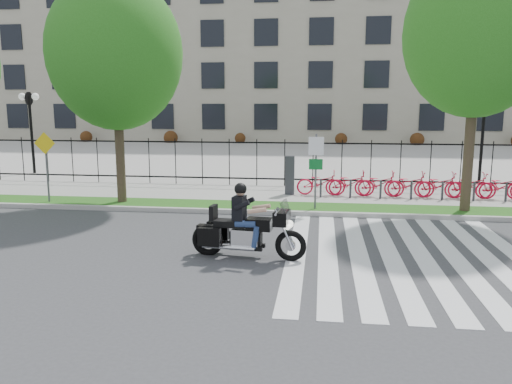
# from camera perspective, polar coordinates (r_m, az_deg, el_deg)

# --- Properties ---
(ground) EXTENTS (120.00, 120.00, 0.00)m
(ground) POSITION_cam_1_polar(r_m,az_deg,el_deg) (12.75, -5.29, -6.44)
(ground) COLOR #39393B
(ground) RESTS_ON ground
(curb) EXTENTS (60.00, 0.20, 0.15)m
(curb) POSITION_cam_1_polar(r_m,az_deg,el_deg) (16.63, -2.18, -2.26)
(curb) COLOR #A09D97
(curb) RESTS_ON ground
(grass_verge) EXTENTS (60.00, 1.50, 0.15)m
(grass_verge) POSITION_cam_1_polar(r_m,az_deg,el_deg) (17.45, -1.71, -1.68)
(grass_verge) COLOR #1F4B12
(grass_verge) RESTS_ON ground
(sidewalk) EXTENTS (60.00, 3.50, 0.15)m
(sidewalk) POSITION_cam_1_polar(r_m,az_deg,el_deg) (19.88, -0.56, -0.24)
(sidewalk) COLOR #A3A098
(sidewalk) RESTS_ON ground
(plaza) EXTENTS (80.00, 34.00, 0.10)m
(plaza) POSITION_cam_1_polar(r_m,az_deg,el_deg) (37.19, 3.24, 4.45)
(plaza) COLOR #A3A098
(plaza) RESTS_ON ground
(crosswalk_stripes) EXTENTS (5.70, 8.00, 0.01)m
(crosswalk_stripes) POSITION_cam_1_polar(r_m,az_deg,el_deg) (12.62, 16.78, -6.97)
(crosswalk_stripes) COLOR silver
(crosswalk_stripes) RESTS_ON ground
(iron_fence) EXTENTS (30.00, 0.06, 2.00)m
(iron_fence) POSITION_cam_1_polar(r_m,az_deg,el_deg) (21.44, 0.09, 3.40)
(iron_fence) COLOR black
(iron_fence) RESTS_ON sidewalk
(office_building) EXTENTS (60.00, 21.90, 20.15)m
(office_building) POSITION_cam_1_polar(r_m,az_deg,el_deg) (57.26, 4.90, 16.28)
(office_building) COLOR gray
(office_building) RESTS_ON ground
(lamp_post_left) EXTENTS (1.06, 0.70, 4.25)m
(lamp_post_left) POSITION_cam_1_polar(r_m,az_deg,el_deg) (28.10, -24.42, 8.28)
(lamp_post_left) COLOR black
(lamp_post_left) RESTS_ON ground
(lamp_post_right) EXTENTS (1.06, 0.70, 4.25)m
(lamp_post_right) POSITION_cam_1_polar(r_m,az_deg,el_deg) (25.00, 24.63, 8.17)
(lamp_post_right) COLOR black
(lamp_post_right) RESTS_ON ground
(street_tree_1) EXTENTS (4.60, 4.60, 7.84)m
(street_tree_1) POSITION_cam_1_polar(r_m,az_deg,el_deg) (18.39, -15.78, 15.02)
(street_tree_1) COLOR #35291D
(street_tree_1) RESTS_ON grass_verge
(street_tree_2) EXTENTS (4.55, 4.55, 8.25)m
(street_tree_2) POSITION_cam_1_polar(r_m,az_deg,el_deg) (17.66, 23.98, 16.22)
(street_tree_2) COLOR #35291D
(street_tree_2) RESTS_ON grass_verge
(bike_share_station) EXTENTS (11.10, 0.86, 1.50)m
(bike_share_station) POSITION_cam_1_polar(r_m,az_deg,el_deg) (19.82, 20.04, 0.78)
(bike_share_station) COLOR #2D2D33
(bike_share_station) RESTS_ON sidewalk
(sign_pole_regulatory) EXTENTS (0.50, 0.09, 2.50)m
(sign_pole_regulatory) POSITION_cam_1_polar(r_m,az_deg,el_deg) (16.60, 6.86, 3.48)
(sign_pole_regulatory) COLOR #59595B
(sign_pole_regulatory) RESTS_ON grass_verge
(sign_pole_warning) EXTENTS (0.78, 0.09, 2.49)m
(sign_pole_warning) POSITION_cam_1_polar(r_m,az_deg,el_deg) (19.23, -22.88, 3.65)
(sign_pole_warning) COLOR #59595B
(sign_pole_warning) RESTS_ON grass_verge
(motorcycle_rider) EXTENTS (2.80, 0.94, 2.16)m
(motorcycle_rider) POSITION_cam_1_polar(r_m,az_deg,el_deg) (11.76, -1.02, -4.16)
(motorcycle_rider) COLOR black
(motorcycle_rider) RESTS_ON ground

